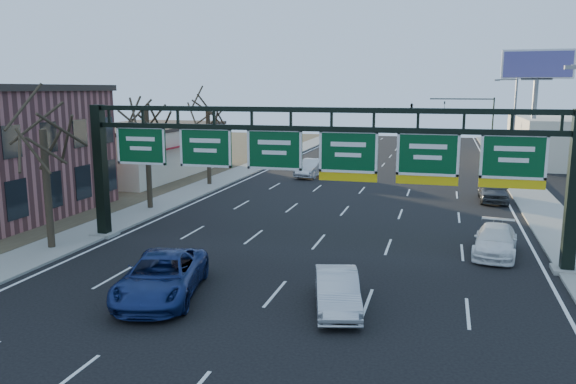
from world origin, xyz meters
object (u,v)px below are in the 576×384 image
(sign_gantry, at_px, (314,160))
(car_silver_sedan, at_px, (337,291))
(car_white_wagon, at_px, (495,241))
(car_blue_suv, at_px, (162,276))

(sign_gantry, xyz_separation_m, car_silver_sedan, (2.50, -6.93, -3.91))
(car_silver_sedan, xyz_separation_m, car_white_wagon, (6.19, 9.01, -0.02))
(sign_gantry, distance_m, car_blue_suv, 9.45)
(sign_gantry, height_order, car_white_wagon, sign_gantry)
(car_white_wagon, bearing_deg, car_blue_suv, -136.55)
(car_blue_suv, relative_size, car_white_wagon, 1.26)
(sign_gantry, xyz_separation_m, car_white_wagon, (8.70, 2.08, -3.93))
(sign_gantry, distance_m, car_white_wagon, 9.77)
(car_blue_suv, distance_m, car_white_wagon, 16.17)
(car_silver_sedan, bearing_deg, car_white_wagon, 41.22)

